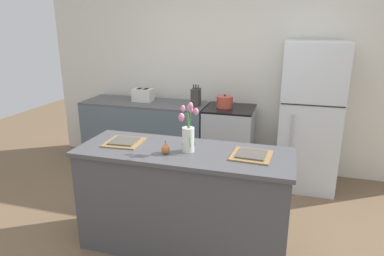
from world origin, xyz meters
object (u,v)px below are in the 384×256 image
at_px(stove_range, 229,142).
at_px(knife_block, 196,97).
at_px(refrigerator, 310,117).
at_px(cooking_pot, 225,102).
at_px(plate_setting_right, 251,155).
at_px(flower_vase, 188,134).
at_px(plate_setting_left, 124,142).
at_px(toaster, 143,95).
at_px(pear_figurine, 166,149).

xyz_separation_m(stove_range, knife_block, (-0.44, -0.01, 0.57)).
relative_size(refrigerator, cooking_pot, 8.34).
bearing_deg(plate_setting_right, flower_vase, -175.57).
height_order(stove_range, plate_setting_left, plate_setting_left).
bearing_deg(plate_setting_left, stove_range, 67.30).
height_order(refrigerator, toaster, refrigerator).
relative_size(plate_setting_left, cooking_pot, 1.55).
bearing_deg(knife_block, pear_figurine, -82.32).
bearing_deg(plate_setting_left, cooking_pot, 69.50).
bearing_deg(plate_setting_right, refrigerator, 72.61).
height_order(refrigerator, pear_figurine, refrigerator).
bearing_deg(cooking_pot, refrigerator, 0.16).
bearing_deg(plate_setting_left, pear_figurine, -17.96).
bearing_deg(stove_range, cooking_pot, -178.30).
xyz_separation_m(pear_figurine, knife_block, (-0.23, 1.71, 0.07)).
bearing_deg(plate_setting_left, plate_setting_right, 0.00).
height_order(pear_figurine, plate_setting_left, pear_figurine).
distance_m(cooking_pot, knife_block, 0.38).
height_order(cooking_pot, knife_block, knife_block).
xyz_separation_m(flower_vase, pear_figurine, (-0.16, -0.10, -0.10)).
distance_m(plate_setting_left, toaster, 1.70).
bearing_deg(plate_setting_left, flower_vase, -3.78).
xyz_separation_m(refrigerator, flower_vase, (-1.01, -1.61, 0.19)).
relative_size(refrigerator, plate_setting_right, 5.37).
height_order(stove_range, pear_figurine, pear_figurine).
relative_size(toaster, cooking_pot, 1.34).
distance_m(toaster, knife_block, 0.76).
xyz_separation_m(pear_figurine, cooking_pot, (0.14, 1.71, 0.03)).
xyz_separation_m(refrigerator, plate_setting_left, (-1.61, -1.57, 0.06)).
relative_size(flower_vase, toaster, 1.53).
height_order(plate_setting_left, toaster, toaster).
xyz_separation_m(stove_range, plate_setting_right, (0.46, -1.57, 0.47)).
bearing_deg(knife_block, stove_range, 1.05).
relative_size(stove_range, cooking_pot, 4.39).
distance_m(stove_range, flower_vase, 1.72).
relative_size(pear_figurine, knife_block, 0.41).
relative_size(plate_setting_right, toaster, 1.16).
height_order(stove_range, toaster, toaster).
relative_size(flower_vase, plate_setting_left, 1.32).
xyz_separation_m(refrigerator, toaster, (-2.15, 0.04, 0.13)).
relative_size(plate_setting_left, toaster, 1.16).
xyz_separation_m(toaster, knife_block, (0.75, -0.05, 0.03)).
height_order(toaster, cooking_pot, toaster).
xyz_separation_m(stove_range, cooking_pot, (-0.07, -0.00, 0.53)).
bearing_deg(plate_setting_right, plate_setting_left, 180.00).
height_order(refrigerator, cooking_pot, refrigerator).
distance_m(plate_setting_left, plate_setting_right, 1.11).
distance_m(plate_setting_left, cooking_pot, 1.68).
xyz_separation_m(pear_figurine, plate_setting_left, (-0.44, 0.14, -0.03)).
relative_size(plate_setting_right, cooking_pot, 1.55).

